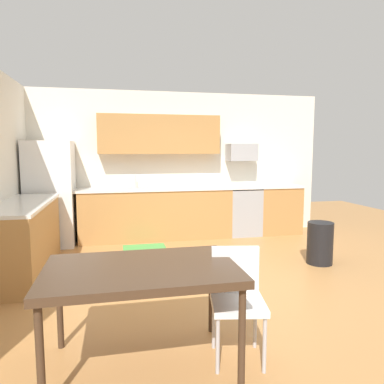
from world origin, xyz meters
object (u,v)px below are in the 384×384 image
Objects in this scene: refrigerator at (51,194)px; microwave at (242,152)px; chair_near_table at (237,293)px; oven_range at (242,211)px; trash_bin at (320,243)px; dining_table at (142,275)px.

refrigerator reaches higher than microwave.
refrigerator is 4.32m from chair_near_table.
oven_range is at bearing 69.25° from chair_near_table.
microwave reaches higher than trash_bin.
chair_near_table is at bearing -0.84° from dining_table.
oven_range is at bearing 60.39° from dining_table.
refrigerator is 3.53m from microwave.
chair_near_table is 2.75m from trash_bin.
refrigerator reaches higher than chair_near_table.
microwave is at bearing 2.98° from refrigerator.
chair_near_table is at bearing -110.75° from oven_range.
refrigerator is 2.08× the size of chair_near_table.
dining_table is 2.33× the size of trash_bin.
oven_range reaches higher than trash_bin.
refrigerator is 4.02m from dining_table.
trash_bin is at bearing -25.72° from refrigerator.
chair_near_table is at bearing -134.80° from trash_bin.
refrigerator reaches higher than trash_bin.
refrigerator reaches higher than dining_table.
oven_range reaches higher than chair_near_table.
dining_table is (1.24, -3.82, -0.18)m from refrigerator.
dining_table is 1.65× the size of chair_near_table.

